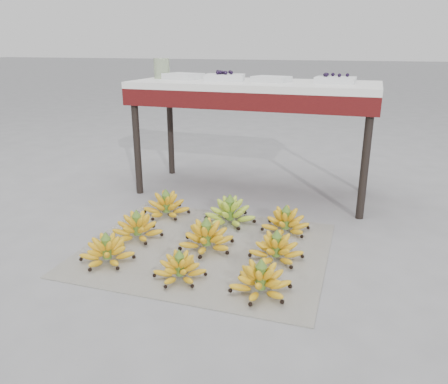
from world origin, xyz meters
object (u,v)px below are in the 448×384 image
(tray_left, at_px, (225,77))
(tray_far_right, at_px, (335,80))
(tray_right, at_px, (271,79))
(glass_jar, at_px, (162,68))
(bunch_mid_right, at_px, (276,249))
(bunch_back_center, at_px, (230,213))
(newspaper_mat, at_px, (206,248))
(bunch_mid_center, at_px, (207,238))
(bunch_front_left, at_px, (107,251))
(bunch_back_left, at_px, (166,206))
(bunch_front_right, at_px, (261,281))
(bunch_mid_left, at_px, (137,228))
(bunch_front_center, at_px, (180,268))
(vendor_table, at_px, (254,95))
(bunch_back_right, at_px, (286,222))
(tray_far_left, at_px, (183,76))

(tray_left, xyz_separation_m, tray_far_right, (0.74, 0.02, -0.00))
(tray_right, distance_m, glass_jar, 0.83)
(bunch_mid_right, xyz_separation_m, glass_jar, (-1.10, 1.03, 0.80))
(bunch_mid_right, relative_size, tray_right, 1.25)
(bunch_back_center, relative_size, tray_left, 1.07)
(tray_left, xyz_separation_m, glass_jar, (-0.50, 0.04, 0.05))
(tray_right, xyz_separation_m, glass_jar, (-0.83, 0.05, 0.05))
(bunch_mid_right, height_order, tray_right, tray_right)
(newspaper_mat, bearing_deg, bunch_mid_center, -29.90)
(bunch_front_left, bearing_deg, bunch_back_left, 87.61)
(bunch_front_right, relative_size, bunch_mid_left, 1.23)
(bunch_front_center, distance_m, bunch_front_right, 0.38)
(bunch_back_left, bearing_deg, vendor_table, 60.92)
(vendor_table, distance_m, tray_far_right, 0.54)
(newspaper_mat, bearing_deg, bunch_mid_right, -1.27)
(bunch_front_left, xyz_separation_m, bunch_back_right, (0.76, 0.64, 0.00))
(bunch_back_center, xyz_separation_m, glass_jar, (-0.74, 0.66, 0.79))
(bunch_back_left, xyz_separation_m, bunch_back_right, (0.76, -0.02, -0.00))
(bunch_front_center, bearing_deg, vendor_table, 86.59)
(tray_right, bearing_deg, tray_far_right, 4.68)
(glass_jar, bearing_deg, bunch_mid_center, -54.68)
(bunch_mid_center, xyz_separation_m, bunch_back_right, (0.35, 0.35, -0.00))
(bunch_mid_right, distance_m, bunch_back_right, 0.35)
(bunch_front_center, xyz_separation_m, bunch_back_center, (0.01, 0.70, 0.01))
(bunch_front_left, height_order, bunch_back_center, bunch_back_center)
(bunch_back_center, distance_m, tray_left, 1.00)
(bunch_mid_left, bearing_deg, tray_far_right, 47.21)
(bunch_mid_left, bearing_deg, newspaper_mat, -0.34)
(bunch_front_center, xyz_separation_m, tray_left, (-0.22, 1.32, 0.76))
(bunch_mid_right, height_order, tray_far_left, tray_far_left)
(bunch_front_left, distance_m, bunch_mid_right, 0.84)
(bunch_front_right, relative_size, glass_jar, 2.38)
(tray_right, bearing_deg, bunch_back_center, -98.56)
(bunch_back_center, xyz_separation_m, tray_far_right, (0.50, 0.64, 0.74))
(newspaper_mat, bearing_deg, tray_far_right, 62.90)
(tray_far_right, bearing_deg, bunch_back_right, -103.51)
(bunch_mid_left, relative_size, tray_far_left, 0.95)
(bunch_front_center, relative_size, tray_right, 0.97)
(tray_left, xyz_separation_m, tray_right, (0.33, -0.01, -0.01))
(tray_far_left, height_order, tray_far_right, tray_far_right)
(newspaper_mat, bearing_deg, bunch_back_center, 87.88)
(vendor_table, distance_m, tray_right, 0.16)
(bunch_front_right, xyz_separation_m, bunch_back_center, (-0.37, 0.70, 0.01))
(bunch_back_center, height_order, tray_left, tray_left)
(bunch_back_left, height_order, glass_jar, glass_jar)
(bunch_back_left, relative_size, tray_right, 1.13)
(glass_jar, bearing_deg, bunch_mid_left, -72.84)
(bunch_mid_right, bearing_deg, bunch_mid_center, 163.85)
(bunch_mid_right, bearing_deg, tray_left, 106.07)
(tray_far_right, bearing_deg, glass_jar, 179.17)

